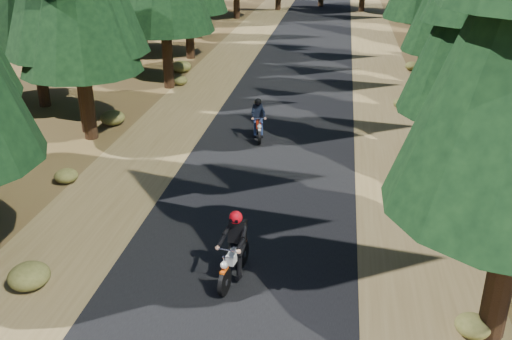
# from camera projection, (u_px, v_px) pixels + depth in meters

# --- Properties ---
(ground) EXTENTS (120.00, 120.00, 0.00)m
(ground) POSITION_uv_depth(u_px,v_px,m) (248.00, 227.00, 15.92)
(ground) COLOR #462F19
(ground) RESTS_ON ground
(road) EXTENTS (6.00, 100.00, 0.01)m
(road) POSITION_uv_depth(u_px,v_px,m) (270.00, 159.00, 20.45)
(road) COLOR black
(road) RESTS_ON ground
(shoulder_l) EXTENTS (3.20, 100.00, 0.01)m
(shoulder_l) POSITION_uv_depth(u_px,v_px,m) (147.00, 152.00, 21.07)
(shoulder_l) COLOR brown
(shoulder_l) RESTS_ON ground
(shoulder_r) EXTENTS (3.20, 100.00, 0.01)m
(shoulder_r) POSITION_uv_depth(u_px,v_px,m) (401.00, 167.00, 19.83)
(shoulder_r) COLOR brown
(shoulder_r) RESTS_ON ground
(log_near) EXTENTS (4.74, 4.22, 0.32)m
(log_near) POSITION_uv_depth(u_px,v_px,m) (484.00, 143.00, 21.57)
(log_near) COLOR #4C4233
(log_near) RESTS_ON ground
(understory_shrubs) EXTENTS (15.86, 29.18, 0.66)m
(understory_shrubs) POSITION_uv_depth(u_px,v_px,m) (266.00, 122.00, 23.47)
(understory_shrubs) COLOR #474C1E
(understory_shrubs) RESTS_ON ground
(rider_lead) EXTENTS (0.90, 2.01, 1.73)m
(rider_lead) POSITION_uv_depth(u_px,v_px,m) (234.00, 258.00, 13.36)
(rider_lead) COLOR silver
(rider_lead) RESTS_ON road
(rider_follow) EXTENTS (0.91, 1.86, 1.60)m
(rider_follow) POSITION_uv_depth(u_px,v_px,m) (258.00, 126.00, 22.17)
(rider_follow) COLOR #991E0A
(rider_follow) RESTS_ON road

